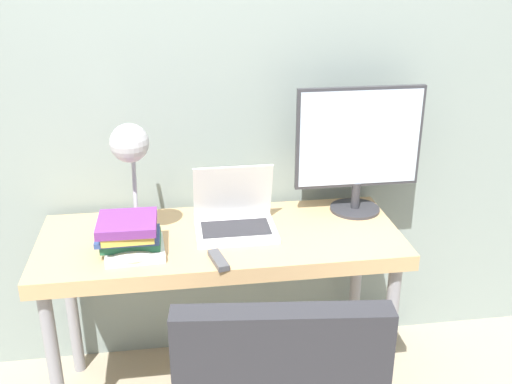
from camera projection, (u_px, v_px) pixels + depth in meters
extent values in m
cube|color=gray|center=(210.00, 70.00, 2.39)|extent=(8.00, 0.05, 2.60)
cube|color=tan|center=(221.00, 241.00, 2.31)|extent=(1.38, 0.55, 0.06)
cylinder|color=gray|center=(55.00, 371.00, 2.17)|extent=(0.05, 0.05, 0.67)
cylinder|color=gray|center=(389.00, 340.00, 2.34)|extent=(0.05, 0.05, 0.67)
cylinder|color=gray|center=(71.00, 305.00, 2.56)|extent=(0.05, 0.05, 0.67)
cylinder|color=gray|center=(356.00, 282.00, 2.73)|extent=(0.05, 0.05, 0.67)
cube|color=silver|center=(236.00, 230.00, 2.31)|extent=(0.31, 0.24, 0.02)
cube|color=#2D2D33|center=(236.00, 228.00, 2.31)|extent=(0.26, 0.15, 0.00)
cube|color=silver|center=(233.00, 192.00, 2.34)|extent=(0.31, 0.08, 0.24)
cube|color=navy|center=(233.00, 192.00, 2.34)|extent=(0.28, 0.06, 0.21)
cylinder|color=#333338|center=(355.00, 209.00, 2.51)|extent=(0.21, 0.21, 0.01)
cylinder|color=#333338|center=(356.00, 195.00, 2.48)|extent=(0.04, 0.04, 0.11)
cube|color=#333338|center=(359.00, 138.00, 2.39)|extent=(0.52, 0.02, 0.41)
cube|color=silver|center=(360.00, 138.00, 2.38)|extent=(0.49, 0.00, 0.39)
cylinder|color=#4C4C51|center=(139.00, 222.00, 2.38)|extent=(0.13, 0.13, 0.02)
cylinder|color=#99999E|center=(135.00, 184.00, 2.22)|extent=(0.02, 0.19, 0.39)
sphere|color=#B2B2B7|center=(129.00, 143.00, 2.07)|extent=(0.14, 0.14, 0.14)
cube|color=silver|center=(135.00, 250.00, 2.15)|extent=(0.22, 0.21, 0.03)
cube|color=#286B47|center=(131.00, 241.00, 2.15)|extent=(0.21, 0.15, 0.03)
cube|color=#334C8C|center=(128.00, 236.00, 2.13)|extent=(0.22, 0.14, 0.02)
cube|color=gold|center=(128.00, 230.00, 2.12)|extent=(0.18, 0.20, 0.03)
cube|color=#753384|center=(127.00, 223.00, 2.10)|extent=(0.21, 0.20, 0.03)
cube|color=#4C4C51|center=(218.00, 260.00, 2.09)|extent=(0.07, 0.14, 0.02)
ellipsoid|color=white|center=(133.00, 256.00, 2.10)|extent=(0.15, 0.09, 0.04)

